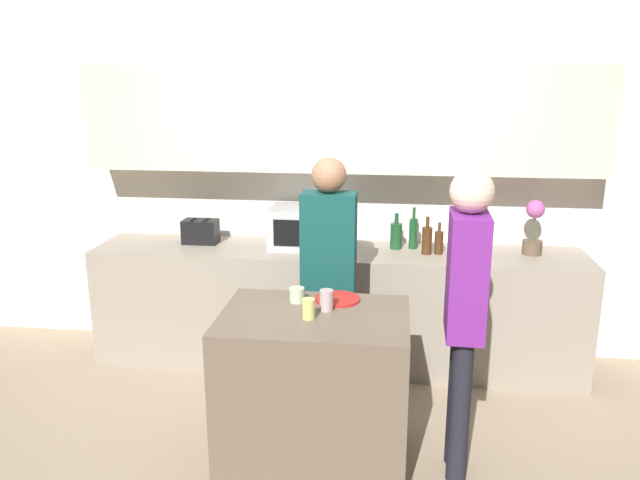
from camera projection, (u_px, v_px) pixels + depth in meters
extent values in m
plane|color=gray|center=(311.00, 470.00, 3.48)|extent=(14.00, 14.00, 0.00)
cube|color=silver|center=(341.00, 180.00, 4.80)|extent=(6.40, 0.08, 2.70)
cube|color=beige|center=(339.00, 119.00, 4.48)|extent=(3.74, 0.32, 0.75)
cube|color=gray|center=(336.00, 306.00, 4.69)|extent=(3.60, 0.62, 0.89)
cube|color=brown|center=(314.00, 388.00, 3.48)|extent=(1.02, 0.73, 0.88)
cube|color=#B7BABC|center=(306.00, 227.00, 4.63)|extent=(0.52, 0.38, 0.30)
cube|color=black|center=(295.00, 233.00, 4.45)|extent=(0.31, 0.01, 0.19)
cube|color=black|center=(200.00, 232.00, 4.74)|extent=(0.26, 0.16, 0.18)
cube|color=black|center=(193.00, 220.00, 4.73)|extent=(0.02, 0.11, 0.01)
cube|color=black|center=(206.00, 220.00, 4.72)|extent=(0.02, 0.11, 0.01)
cylinder|color=brown|center=(532.00, 247.00, 4.46)|extent=(0.14, 0.14, 0.10)
cylinder|color=#38662D|center=(534.00, 228.00, 4.42)|extent=(0.01, 0.01, 0.18)
sphere|color=#B25199|center=(536.00, 209.00, 4.39)|extent=(0.13, 0.13, 0.13)
cylinder|color=#194723|center=(396.00, 236.00, 4.59)|extent=(0.09, 0.09, 0.19)
cylinder|color=#194723|center=(397.00, 219.00, 4.56)|extent=(0.03, 0.03, 0.07)
cylinder|color=#194723|center=(413.00, 234.00, 4.59)|extent=(0.06, 0.06, 0.22)
cylinder|color=#194723|center=(414.00, 213.00, 4.55)|extent=(0.02, 0.02, 0.09)
cylinder|color=#472814|center=(427.00, 241.00, 4.45)|extent=(0.07, 0.07, 0.20)
cylinder|color=#472814|center=(428.00, 222.00, 4.42)|extent=(0.03, 0.03, 0.08)
cylinder|color=#472814|center=(439.00, 243.00, 4.46)|extent=(0.06, 0.06, 0.17)
cylinder|color=#472814|center=(440.00, 227.00, 4.43)|extent=(0.02, 0.02, 0.06)
cylinder|color=maroon|center=(455.00, 241.00, 4.39)|extent=(0.07, 0.07, 0.23)
cylinder|color=maroon|center=(456.00, 219.00, 4.35)|extent=(0.03, 0.03, 0.09)
cylinder|color=silver|center=(470.00, 237.00, 4.53)|extent=(0.07, 0.07, 0.20)
cylinder|color=silver|center=(471.00, 219.00, 4.50)|extent=(0.03, 0.03, 0.08)
cylinder|color=red|center=(337.00, 299.00, 3.58)|extent=(0.26, 0.26, 0.01)
cylinder|color=#CBD371|center=(309.00, 309.00, 3.29)|extent=(0.07, 0.07, 0.11)
cylinder|color=#B3A29F|center=(326.00, 300.00, 3.41)|extent=(0.07, 0.07, 0.12)
cylinder|color=#B6D0A6|center=(297.00, 295.00, 3.54)|extent=(0.09, 0.09, 0.08)
cylinder|color=black|center=(460.00, 411.00, 3.30)|extent=(0.11, 0.11, 0.82)
cylinder|color=black|center=(458.00, 396.00, 3.45)|extent=(0.11, 0.11, 0.82)
cube|color=#702388|center=(467.00, 275.00, 3.19)|extent=(0.20, 0.34, 0.65)
sphere|color=beige|center=(472.00, 191.00, 3.07)|extent=(0.22, 0.22, 0.22)
cylinder|color=black|center=(340.00, 349.00, 4.08)|extent=(0.11, 0.11, 0.80)
cylinder|color=black|center=(316.00, 347.00, 4.10)|extent=(0.11, 0.11, 0.80)
cube|color=#124542|center=(329.00, 242.00, 3.90)|extent=(0.34, 0.19, 0.63)
sphere|color=#9E7051|center=(329.00, 175.00, 3.79)|extent=(0.22, 0.22, 0.22)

